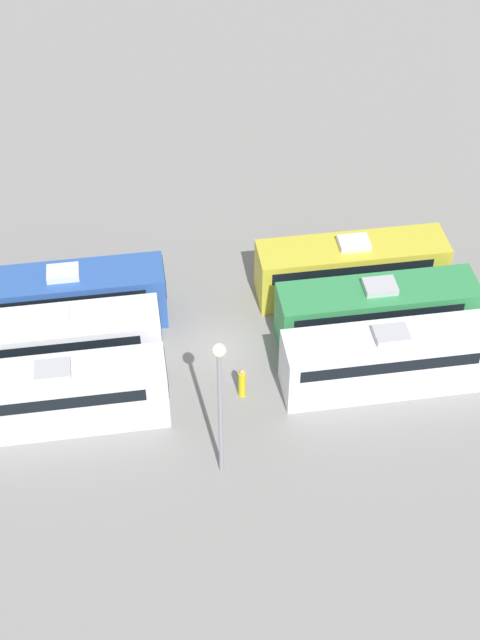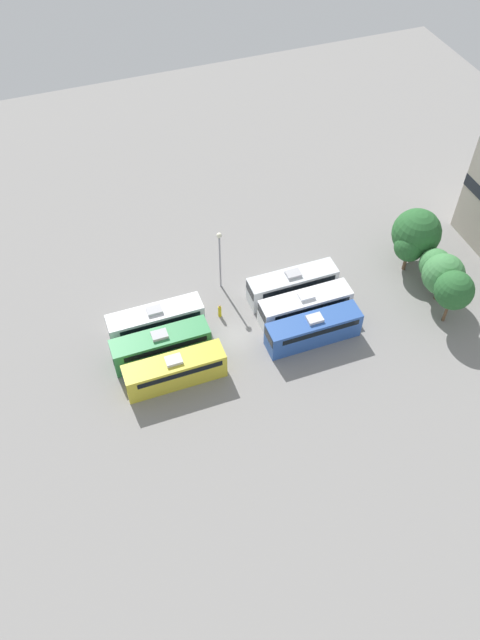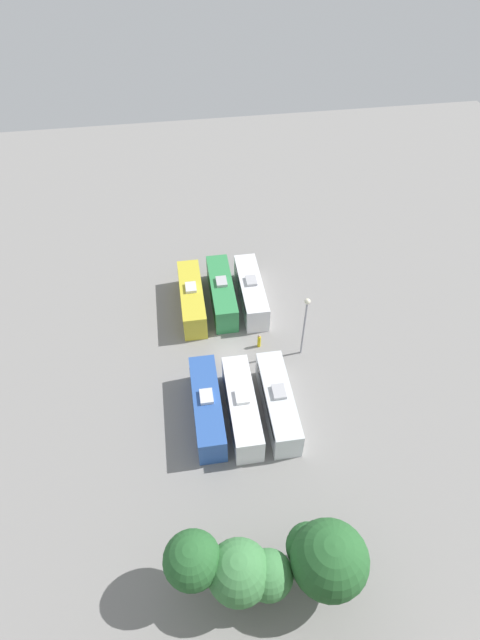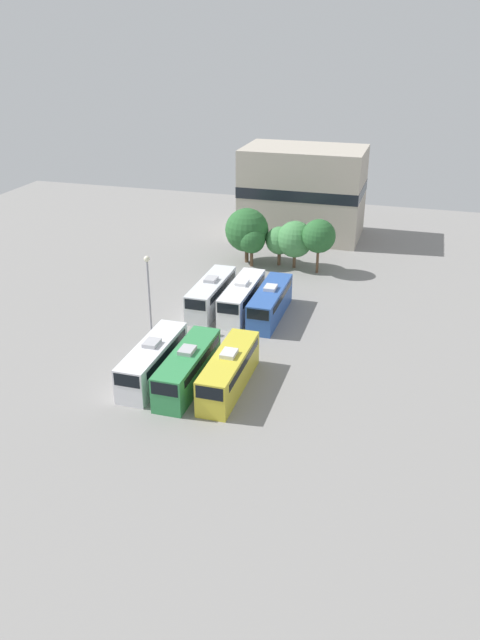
{
  "view_description": "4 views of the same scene",
  "coord_description": "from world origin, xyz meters",
  "views": [
    {
      "loc": [
        -31.54,
        3.74,
        32.23
      ],
      "look_at": [
        -0.13,
        -0.94,
        2.05
      ],
      "focal_mm": 50.0,
      "sensor_mm": 36.0,
      "label": 1
    },
    {
      "loc": [
        39.57,
        -13.78,
        51.22
      ],
      "look_at": [
        0.47,
        0.42,
        2.92
      ],
      "focal_mm": 35.0,
      "sensor_mm": 36.0,
      "label": 2
    },
    {
      "loc": [
        4.16,
        34.15,
        41.06
      ],
      "look_at": [
        -1.33,
        -1.94,
        2.98
      ],
      "focal_mm": 28.0,
      "sensor_mm": 36.0,
      "label": 3
    },
    {
      "loc": [
        17.22,
        -50.72,
        27.7
      ],
      "look_at": [
        1.63,
        1.77,
        1.99
      ],
      "focal_mm": 35.0,
      "sensor_mm": 36.0,
      "label": 4
    }
  ],
  "objects": [
    {
      "name": "bus_3",
      "position": [
        -3.45,
        8.02,
        1.73
      ],
      "size": [
        2.58,
        10.05,
        3.5
      ],
      "color": "silver",
      "rests_on": "ground_plane"
    },
    {
      "name": "bus_1",
      "position": [
        -0.1,
        -7.88,
        1.73
      ],
      "size": [
        2.58,
        10.05,
        3.5
      ],
      "color": "#338C4C",
      "rests_on": "ground_plane"
    },
    {
      "name": "ground_plane",
      "position": [
        0.0,
        0.0,
        0.0
      ],
      "size": [
        114.3,
        114.3,
        0.0
      ],
      "primitive_type": "plane",
      "color": "gray"
    },
    {
      "name": "worker_person",
      "position": [
        -3.2,
        -0.58,
        0.81
      ],
      "size": [
        0.36,
        0.36,
        1.75
      ],
      "color": "gold",
      "rests_on": "ground_plane"
    },
    {
      "name": "tree_1",
      "position": [
        -2.81,
        21.91,
        3.51
      ],
      "size": [
        3.47,
        3.47,
        5.26
      ],
      "color": "brown",
      "rests_on": "ground_plane"
    },
    {
      "name": "bus_4",
      "position": [
        0.0,
        8.03,
        1.73
      ],
      "size": [
        2.58,
        10.05,
        3.5
      ],
      "color": "white",
      "rests_on": "ground_plane"
    },
    {
      "name": "tree_2",
      "position": [
        0.47,
        23.28,
        3.27
      ],
      "size": [
        3.54,
        3.54,
        5.06
      ],
      "color": "brown",
      "rests_on": "ground_plane"
    },
    {
      "name": "tree_3",
      "position": [
        2.53,
        22.92,
        3.75
      ],
      "size": [
        4.57,
        4.57,
        6.04
      ],
      "color": "brown",
      "rests_on": "ground_plane"
    },
    {
      "name": "bus_2",
      "position": [
        3.41,
        -7.42,
        1.73
      ],
      "size": [
        2.58,
        10.05,
        3.5
      ],
      "color": "gold",
      "rests_on": "ground_plane"
    },
    {
      "name": "bus_5",
      "position": [
        3.22,
        7.54,
        1.73
      ],
      "size": [
        2.58,
        10.05,
        3.5
      ],
      "color": "#2D56A8",
      "rests_on": "ground_plane"
    },
    {
      "name": "tree_4",
      "position": [
        5.65,
        21.96,
        4.72
      ],
      "size": [
        4.12,
        4.12,
        6.79
      ],
      "color": "brown",
      "rests_on": "ground_plane"
    },
    {
      "name": "tree_0",
      "position": [
        -3.83,
        23.23,
        4.3
      ],
      "size": [
        5.57,
        5.57,
        7.09
      ],
      "color": "brown",
      "rests_on": "ground_plane"
    },
    {
      "name": "light_pole",
      "position": [
        -7.47,
        0.98,
        5.36
      ],
      "size": [
        0.6,
        0.6,
        7.91
      ],
      "color": "gray",
      "rests_on": "ground_plane"
    },
    {
      "name": "bus_0",
      "position": [
        -3.46,
        -7.51,
        1.73
      ],
      "size": [
        2.58,
        10.05,
        3.5
      ],
      "color": "white",
      "rests_on": "ground_plane"
    },
    {
      "name": "depot_building",
      "position": [
        0.65,
        36.79,
        6.39
      ],
      "size": [
        16.97,
        10.78,
        12.64
      ],
      "color": "#B2A899",
      "rests_on": "ground_plane"
    }
  ]
}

